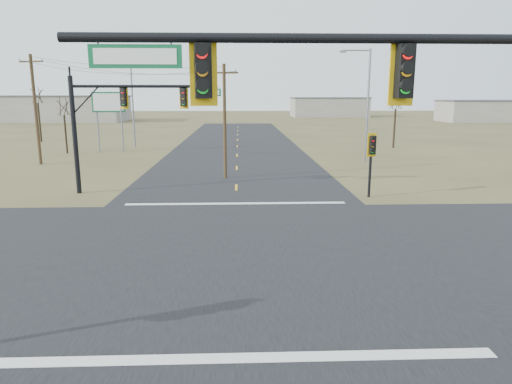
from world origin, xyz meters
TOP-DOWN VIEW (x-y plane):
  - ground at (0.00, 0.00)m, footprint 320.00×320.00m
  - road_ew at (0.00, 0.00)m, footprint 160.00×14.00m
  - road_ns at (0.00, 0.00)m, footprint 14.00×160.00m
  - stop_bar_near at (0.00, -7.50)m, footprint 12.00×0.40m
  - stop_bar_far at (0.00, 7.50)m, footprint 12.00×0.40m
  - mast_arm_near at (3.90, -7.50)m, footprint 10.88×0.50m
  - mast_arm_far at (-6.53, 10.73)m, footprint 8.84×0.56m
  - pedestal_signal_ne at (7.76, 8.83)m, footprint 0.63×0.53m
  - utility_pole_near at (-0.79, 15.43)m, footprint 1.94×0.23m
  - utility_pole_far at (-16.90, 22.84)m, footprint 2.18×0.74m
  - highway_sign at (-13.10, 31.15)m, footprint 3.29×0.34m
  - streetlight_a at (11.22, 23.18)m, footprint 2.72×0.29m
  - streetlight_c at (-11.49, 35.83)m, footprint 2.73×0.40m
  - bare_tree_a at (-17.39, 30.40)m, footprint 3.19×3.19m
  - bare_tree_b at (-25.13, 42.73)m, footprint 3.55×3.55m
  - bare_tree_c at (17.69, 34.22)m, footprint 3.87×3.87m
  - warehouse_left at (-40.00, 90.00)m, footprint 28.00×14.00m
  - warehouse_mid at (25.00, 110.00)m, footprint 20.00×12.00m
  - warehouse_right at (55.00, 85.00)m, footprint 18.00×10.00m

SIDE VIEW (x-z plane):
  - ground at x=0.00m, z-range 0.00..0.00m
  - road_ew at x=0.00m, z-range 0.00..0.02m
  - road_ns at x=0.00m, z-range 0.00..0.02m
  - stop_bar_near at x=0.00m, z-range 0.03..0.03m
  - stop_bar_far at x=0.00m, z-range 0.03..0.03m
  - warehouse_right at x=55.00m, z-range 0.00..4.50m
  - warehouse_mid at x=25.00m, z-range 0.00..5.00m
  - warehouse_left at x=-40.00m, z-range 0.00..5.50m
  - pedestal_signal_ne at x=7.76m, z-range 0.91..4.67m
  - utility_pole_near at x=-0.79m, z-range 0.21..8.14m
  - highway_sign at x=-13.10m, z-range 1.27..7.44m
  - utility_pole_far at x=-16.90m, z-range 0.19..9.34m
  - bare_tree_a at x=-17.39m, z-range 1.76..7.80m
  - mast_arm_far at x=-6.53m, z-range 1.55..8.49m
  - bare_tree_c at x=17.69m, z-range 1.97..8.90m
  - mast_arm_near at x=3.90m, z-range 1.70..9.21m
  - streetlight_c at x=-11.49m, z-range 0.60..10.33m
  - streetlight_a at x=11.22m, z-range 0.60..10.35m
  - bare_tree_b at x=-25.13m, z-range 2.24..9.70m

